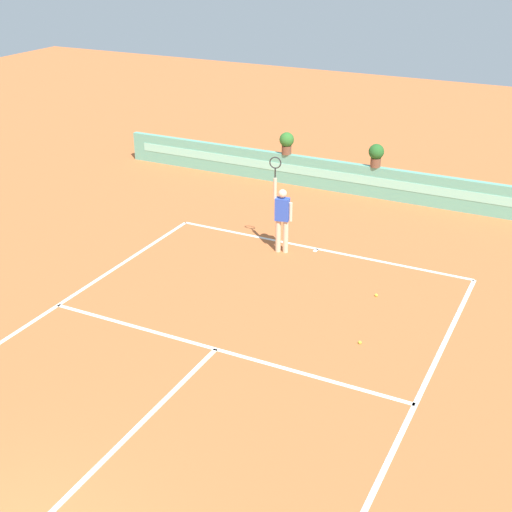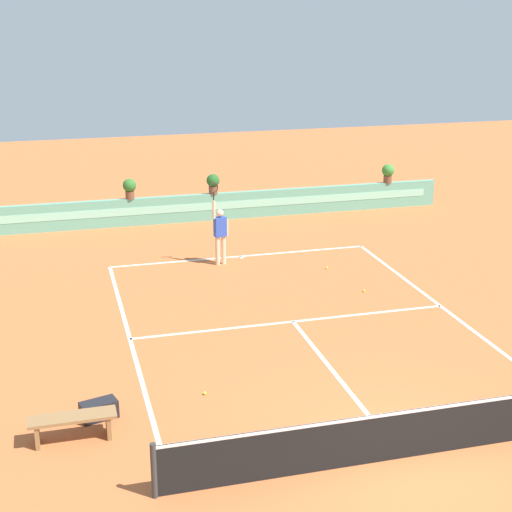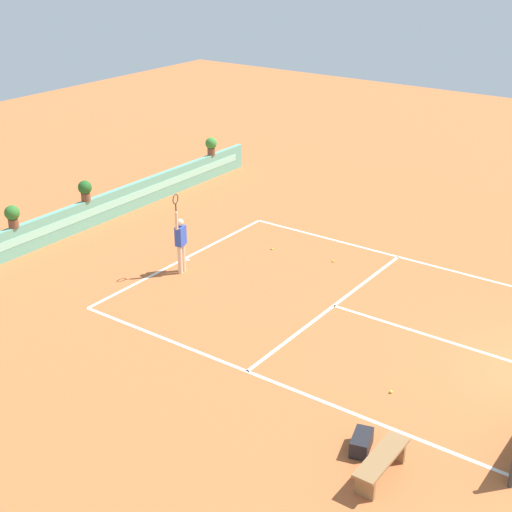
% 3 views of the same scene
% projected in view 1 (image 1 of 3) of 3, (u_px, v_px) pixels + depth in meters
% --- Properties ---
extents(ground_plane, '(60.00, 60.00, 0.00)m').
position_uv_depth(ground_plane, '(206.00, 359.00, 13.99)').
color(ground_plane, '#BC6033').
extents(court_lines, '(8.32, 11.94, 0.01)m').
position_uv_depth(court_lines, '(223.00, 342.00, 14.57)').
color(court_lines, white).
rests_on(court_lines, ground).
extents(back_wall_barrier, '(18.00, 0.21, 1.00)m').
position_uv_depth(back_wall_barrier, '(371.00, 181.00, 22.19)').
color(back_wall_barrier, '#60A88E').
rests_on(back_wall_barrier, ground).
extents(tennis_player, '(0.61, 0.29, 2.58)m').
position_uv_depth(tennis_player, '(282.00, 215.00, 18.16)').
color(tennis_player, beige).
rests_on(tennis_player, ground).
extents(tennis_ball_near_baseline, '(0.07, 0.07, 0.07)m').
position_uv_depth(tennis_ball_near_baseline, '(376.00, 295.00, 16.34)').
color(tennis_ball_near_baseline, '#CCE033').
rests_on(tennis_ball_near_baseline, ground).
extents(tennis_ball_by_sideline, '(0.07, 0.07, 0.07)m').
position_uv_depth(tennis_ball_by_sideline, '(360.00, 342.00, 14.49)').
color(tennis_ball_by_sideline, '#CCE033').
rests_on(tennis_ball_by_sideline, ground).
extents(potted_plant_centre, '(0.48, 0.48, 0.72)m').
position_uv_depth(potted_plant_centre, '(376.00, 154.00, 21.77)').
color(potted_plant_centre, brown).
rests_on(potted_plant_centre, back_wall_barrier).
extents(potted_plant_left, '(0.48, 0.48, 0.72)m').
position_uv_depth(potted_plant_left, '(287.00, 142.00, 23.00)').
color(potted_plant_left, brown).
rests_on(potted_plant_left, back_wall_barrier).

